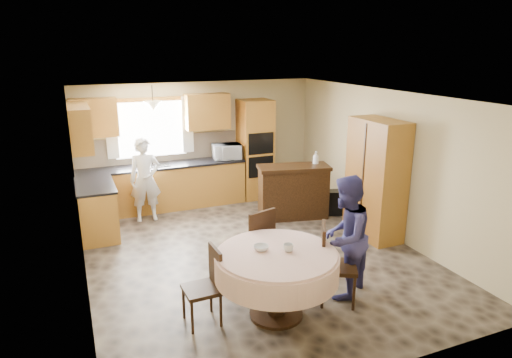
{
  "coord_description": "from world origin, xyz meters",
  "views": [
    {
      "loc": [
        -2.52,
        -6.15,
        3.2
      ],
      "look_at": [
        0.17,
        0.3,
        1.15
      ],
      "focal_mm": 32.0,
      "sensor_mm": 36.0,
      "label": 1
    }
  ],
  "objects": [
    {
      "name": "chair_right",
      "position": [
        0.41,
        -1.65,
        0.58
      ],
      "size": [
        0.62,
        0.62,
        1.05
      ],
      "rotation": [
        0.0,
        0.0,
        1.06
      ],
      "color": "#331D0E",
      "rests_on": "floor"
    },
    {
      "name": "window",
      "position": [
        -1.0,
        2.98,
        1.6
      ],
      "size": [
        1.4,
        0.03,
        1.1
      ],
      "primitive_type": "cube",
      "color": "white",
      "rests_on": "wall_back"
    },
    {
      "name": "dining_table",
      "position": [
        -0.39,
        -1.69,
        0.66
      ],
      "size": [
        1.49,
        1.49,
        0.85
      ],
      "color": "#331D0E",
      "rests_on": "floor"
    },
    {
      "name": "chair_back",
      "position": [
        -0.27,
        -0.78,
        0.59
      ],
      "size": [
        0.58,
        0.58,
        1.07
      ],
      "rotation": [
        0.0,
        0.0,
        3.42
      ],
      "color": "#331D0E",
      "rests_on": "floor"
    },
    {
      "name": "wall_cab_left",
      "position": [
        -2.05,
        2.83,
        1.91
      ],
      "size": [
        0.85,
        0.33,
        0.72
      ],
      "primitive_type": "cube",
      "color": "#BB802E",
      "rests_on": "wall_back"
    },
    {
      "name": "base_cab_left",
      "position": [
        -2.2,
        1.8,
        0.44
      ],
      "size": [
        0.6,
        1.2,
        0.88
      ],
      "primitive_type": "cube",
      "color": "gold",
      "rests_on": "floor"
    },
    {
      "name": "oven_tower",
      "position": [
        1.15,
        2.69,
        1.06
      ],
      "size": [
        0.66,
        0.62,
        2.12
      ],
      "primitive_type": "cube",
      "color": "gold",
      "rests_on": "floor"
    },
    {
      "name": "wall_cab_side",
      "position": [
        -2.33,
        1.8,
        1.91
      ],
      "size": [
        0.33,
        1.2,
        0.72
      ],
      "primitive_type": "cube",
      "color": "#BB802E",
      "rests_on": "wall_left"
    },
    {
      "name": "base_cab_back",
      "position": [
        -0.85,
        2.7,
        0.44
      ],
      "size": [
        3.3,
        0.6,
        0.88
      ],
      "primitive_type": "cube",
      "color": "gold",
      "rests_on": "floor"
    },
    {
      "name": "ceiling",
      "position": [
        0.0,
        0.0,
        2.5
      ],
      "size": [
        5.0,
        6.0,
        0.01
      ],
      "primitive_type": "cube",
      "color": "white",
      "rests_on": "wall_back"
    },
    {
      "name": "cupboard",
      "position": [
        2.22,
        -0.08,
        1.02
      ],
      "size": [
        0.53,
        1.07,
        2.04
      ],
      "primitive_type": "cube",
      "color": "gold",
      "rests_on": "floor"
    },
    {
      "name": "counter_back",
      "position": [
        -0.85,
        2.7,
        0.9
      ],
      "size": [
        3.3,
        0.64,
        0.04
      ],
      "primitive_type": "cube",
      "color": "black",
      "rests_on": "base_cab_back"
    },
    {
      "name": "wall_right",
      "position": [
        2.5,
        0.0,
        1.25
      ],
      "size": [
        0.02,
        6.0,
        2.5
      ],
      "primitive_type": "cube",
      "color": "tan",
      "rests_on": "floor"
    },
    {
      "name": "bowl_table",
      "position": [
        -0.54,
        -1.56,
        0.88
      ],
      "size": [
        0.23,
        0.23,
        0.06
      ],
      "primitive_type": "imported",
      "rotation": [
        0.0,
        0.0,
        0.33
      ],
      "color": "#B2B2B2",
      "rests_on": "dining_table"
    },
    {
      "name": "person_sink",
      "position": [
        -1.29,
        2.19,
        0.79
      ],
      "size": [
        0.6,
        0.41,
        1.59
      ],
      "primitive_type": "imported",
      "rotation": [
        0.0,
        0.0,
        -0.05
      ],
      "color": "silver",
      "rests_on": "floor"
    },
    {
      "name": "chair_left",
      "position": [
        -1.19,
        -1.48,
        0.52
      ],
      "size": [
        0.42,
        0.42,
        0.94
      ],
      "rotation": [
        0.0,
        0.0,
        -1.53
      ],
      "color": "#331D0E",
      "rests_on": "floor"
    },
    {
      "name": "bottle_sideboard",
      "position": [
        1.81,
        1.25,
        1.11
      ],
      "size": [
        0.12,
        0.12,
        0.3
      ],
      "primitive_type": "imported",
      "rotation": [
        0.0,
        0.0,
        -0.0
      ],
      "color": "silver",
      "rests_on": "sideboard"
    },
    {
      "name": "wall_left",
      "position": [
        -2.5,
        0.0,
        1.25
      ],
      "size": [
        0.02,
        6.0,
        2.5
      ],
      "primitive_type": "cube",
      "color": "tan",
      "rests_on": "floor"
    },
    {
      "name": "wall_front",
      "position": [
        0.0,
        -3.0,
        1.25
      ],
      "size": [
        5.0,
        0.02,
        2.5
      ],
      "primitive_type": "cube",
      "color": "tan",
      "rests_on": "floor"
    },
    {
      "name": "oven_upper",
      "position": [
        1.15,
        2.38,
        1.25
      ],
      "size": [
        0.56,
        0.01,
        0.45
      ],
      "primitive_type": "cube",
      "color": "black",
      "rests_on": "oven_tower"
    },
    {
      "name": "person_dining",
      "position": [
        0.64,
        -1.57,
        0.82
      ],
      "size": [
        1.01,
        0.98,
        1.64
      ],
      "primitive_type": "imported",
      "rotation": [
        0.0,
        0.0,
        3.79
      ],
      "color": "navy",
      "rests_on": "floor"
    },
    {
      "name": "wall_back",
      "position": [
        0.0,
        3.0,
        1.25
      ],
      "size": [
        5.0,
        0.02,
        2.5
      ],
      "primitive_type": "cube",
      "color": "tan",
      "rests_on": "floor"
    },
    {
      "name": "microwave",
      "position": [
        0.49,
        2.65,
        1.08
      ],
      "size": [
        0.61,
        0.45,
        0.31
      ],
      "primitive_type": "imported",
      "rotation": [
        0.0,
        0.0,
        -0.11
      ],
      "color": "silver",
      "rests_on": "counter_back"
    },
    {
      "name": "wall_cab_right",
      "position": [
        0.15,
        2.83,
        1.91
      ],
      "size": [
        0.9,
        0.33,
        0.72
      ],
      "primitive_type": "cube",
      "color": "#BB802E",
      "rests_on": "wall_back"
    },
    {
      "name": "pendant",
      "position": [
        -1.0,
        2.5,
        2.12
      ],
      "size": [
        0.36,
        0.36,
        0.18
      ],
      "primitive_type": "cone",
      "rotation": [
        3.14,
        0.0,
        0.0
      ],
      "color": "beige",
      "rests_on": "ceiling"
    },
    {
      "name": "bowl_sideboard",
      "position": [
        1.14,
        1.25,
        0.99
      ],
      "size": [
        0.3,
        0.3,
        0.06
      ],
      "primitive_type": "imported",
      "rotation": [
        0.0,
        0.0,
        0.35
      ],
      "color": "#B2B2B2",
      "rests_on": "sideboard"
    },
    {
      "name": "backsplash",
      "position": [
        -0.85,
        2.99,
        1.18
      ],
      "size": [
        3.3,
        0.02,
        0.55
      ],
      "primitive_type": "cube",
      "color": "#C4AA8A",
      "rests_on": "wall_back"
    },
    {
      "name": "floor",
      "position": [
        0.0,
        0.0,
        0.0
      ],
      "size": [
        5.0,
        6.0,
        0.01
      ],
      "primitive_type": "cube",
      "color": "brown",
      "rests_on": "ground"
    },
    {
      "name": "framed_picture",
      "position": [
        2.47,
        0.36,
        1.76
      ],
      "size": [
        0.06,
        0.52,
        0.43
      ],
      "color": "gold",
      "rests_on": "wall_right"
    },
    {
      "name": "sideboard",
      "position": [
        1.34,
        1.25,
        0.48
      ],
      "size": [
        1.44,
        0.84,
        0.96
      ],
      "primitive_type": "cube",
      "rotation": [
        0.0,
        0.0,
        -0.22
      ],
      "color": "#331D0E",
      "rests_on": "floor"
    },
    {
      "name": "counter_left",
      "position": [
        -2.2,
        1.8,
        0.9
      ],
      "size": [
        0.64,
        1.2,
        0.04
      ],
      "primitive_type": "cube",
      "color": "black",
      "rests_on": "base_cab_left"
    },
    {
      "name": "cup_table",
      "position": [
        -0.26,
        -1.72,
        0.9
      ],
      "size": [
        0.15,
        0.15,
        0.1
      ],
      "primitive_type": "imported",
      "rotation": [
        0.0,
        0.0,
        -0.28
      ],
      "color": "#B2B2B2",
      "rests_on": "dining_table"
    },
    {
      "name": "curtain_left",
      "position": [
        -1.75,
        2.93,
        1.65
      ],
      "size": [
        0.22,
        0.02,
        1.15
      ],
      "primitive_type": "cube",
      "color": "white",
      "rests_on": "wall_back"
    },
    {
      "name": "space_heater",
      "position": [
        2.15,
        1.07,
        0.24
      ],
      "size": [
        0.41,
        0.34,
        0.48
      ],
      "primitive_type": "cube",
      "rotation": [
        0.0,
        0.0,
        -0.31
      ],
      "color": "black",
      "rests_on": "floor"
    },
    {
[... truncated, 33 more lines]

